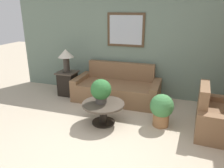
# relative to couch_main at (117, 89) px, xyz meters

# --- Properties ---
(ground_plane) EXTENTS (20.00, 20.00, 0.00)m
(ground_plane) POSITION_rel_couch_main_xyz_m (0.44, -2.20, -0.29)
(ground_plane) COLOR #BCAD93
(wall_back) EXTENTS (6.91, 0.09, 2.60)m
(wall_back) POSITION_rel_couch_main_xyz_m (0.43, 0.53, 1.02)
(wall_back) COLOR slate
(wall_back) RESTS_ON ground_plane
(couch_main) EXTENTS (2.10, 0.95, 0.89)m
(couch_main) POSITION_rel_couch_main_xyz_m (0.00, 0.00, 0.00)
(couch_main) COLOR brown
(couch_main) RESTS_ON ground_plane
(armchair) EXTENTS (1.05, 1.20, 0.89)m
(armchair) POSITION_rel_couch_main_xyz_m (2.29, -0.92, -0.00)
(armchair) COLOR brown
(armchair) RESTS_ON ground_plane
(coffee_table) EXTENTS (0.84, 0.84, 0.44)m
(coffee_table) POSITION_rel_couch_main_xyz_m (0.09, -1.24, 0.03)
(coffee_table) COLOR black
(coffee_table) RESTS_ON ground_plane
(side_table) EXTENTS (0.49, 0.49, 0.63)m
(side_table) POSITION_rel_couch_main_xyz_m (-1.35, -0.07, 0.04)
(side_table) COLOR black
(side_table) RESTS_ON ground_plane
(table_lamp) EXTENTS (0.40, 0.40, 0.59)m
(table_lamp) POSITION_rel_couch_main_xyz_m (-1.35, -0.07, 0.76)
(table_lamp) COLOR #2D2823
(table_lamp) RESTS_ON side_table
(potted_plant_on_table) EXTENTS (0.41, 0.41, 0.48)m
(potted_plant_on_table) POSITION_rel_couch_main_xyz_m (0.04, -1.23, 0.41)
(potted_plant_on_table) COLOR #4C4742
(potted_plant_on_table) RESTS_ON coffee_table
(potted_plant_floor) EXTENTS (0.46, 0.46, 0.65)m
(potted_plant_floor) POSITION_rel_couch_main_xyz_m (1.20, -0.98, 0.08)
(potted_plant_floor) COLOR #9E6B42
(potted_plant_floor) RESTS_ON ground_plane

